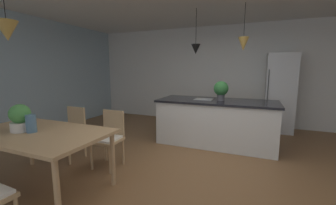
# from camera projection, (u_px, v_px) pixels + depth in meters

# --- Properties ---
(ground_plane) EXTENTS (10.00, 8.40, 0.04)m
(ground_plane) POSITION_uv_depth(u_px,v_px,m) (200.00, 173.00, 3.17)
(ground_plane) COLOR brown
(wall_back_kitchen) EXTENTS (10.00, 0.12, 2.70)m
(wall_back_kitchen) POSITION_uv_depth(u_px,v_px,m) (230.00, 75.00, 5.93)
(wall_back_kitchen) COLOR silver
(wall_back_kitchen) RESTS_ON ground_plane
(window_wall_left_glazing) EXTENTS (0.06, 8.40, 2.70)m
(window_wall_left_glazing) POSITION_uv_depth(u_px,v_px,m) (13.00, 77.00, 4.48)
(window_wall_left_glazing) COLOR #9EB7C6
(window_wall_left_glazing) RESTS_ON ground_plane
(dining_table) EXTENTS (1.75, 1.01, 0.75)m
(dining_table) POSITION_uv_depth(u_px,v_px,m) (38.00, 137.00, 2.64)
(dining_table) COLOR tan
(dining_table) RESTS_ON ground_plane
(chair_far_left) EXTENTS (0.40, 0.40, 0.87)m
(chair_far_left) POSITION_uv_depth(u_px,v_px,m) (71.00, 131.00, 3.62)
(chair_far_left) COLOR tan
(chair_far_left) RESTS_ON ground_plane
(chair_far_right) EXTENTS (0.41, 0.41, 0.87)m
(chair_far_right) POSITION_uv_depth(u_px,v_px,m) (109.00, 137.00, 3.32)
(chair_far_right) COLOR tan
(chair_far_right) RESTS_ON ground_plane
(kitchen_island) EXTENTS (2.32, 0.97, 0.91)m
(kitchen_island) POSITION_uv_depth(u_px,v_px,m) (216.00, 122.00, 4.33)
(kitchen_island) COLOR silver
(kitchen_island) RESTS_ON ground_plane
(refrigerator) EXTENTS (0.65, 0.67, 1.89)m
(refrigerator) POSITION_uv_depth(u_px,v_px,m) (280.00, 93.00, 5.17)
(refrigerator) COLOR silver
(refrigerator) RESTS_ON ground_plane
(pendant_over_table) EXTENTS (0.24, 0.24, 0.87)m
(pendant_over_table) POSITION_uv_depth(u_px,v_px,m) (7.00, 31.00, 2.41)
(pendant_over_table) COLOR black
(pendant_over_island_main) EXTENTS (0.19, 0.19, 0.88)m
(pendant_over_island_main) POSITION_uv_depth(u_px,v_px,m) (196.00, 49.00, 4.28)
(pendant_over_island_main) COLOR black
(pendant_over_island_aux) EXTENTS (0.19, 0.19, 0.85)m
(pendant_over_island_aux) POSITION_uv_depth(u_px,v_px,m) (243.00, 44.00, 3.93)
(pendant_over_island_aux) COLOR black
(potted_plant_on_island) EXTENTS (0.29, 0.29, 0.38)m
(potted_plant_on_island) POSITION_uv_depth(u_px,v_px,m) (221.00, 89.00, 4.20)
(potted_plant_on_island) COLOR #4C4C51
(potted_plant_on_island) RESTS_ON kitchen_island
(potted_plant_on_table) EXTENTS (0.24, 0.24, 0.34)m
(potted_plant_on_table) POSITION_uv_depth(u_px,v_px,m) (20.00, 118.00, 2.63)
(potted_plant_on_table) COLOR beige
(potted_plant_on_table) RESTS_ON dining_table
(vase_on_dining_table) EXTENTS (0.12, 0.12, 0.22)m
(vase_on_dining_table) POSITION_uv_depth(u_px,v_px,m) (31.00, 124.00, 2.59)
(vase_on_dining_table) COLOR slate
(vase_on_dining_table) RESTS_ON dining_table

